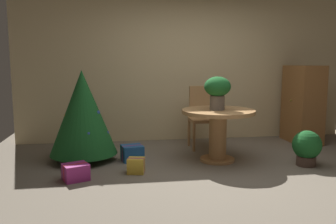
{
  "coord_description": "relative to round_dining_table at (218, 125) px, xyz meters",
  "views": [
    {
      "loc": [
        -1.27,
        -4.05,
        1.4
      ],
      "look_at": [
        -0.62,
        0.28,
        0.78
      ],
      "focal_mm": 37.39,
      "sensor_mm": 36.0,
      "label": 1
    }
  ],
  "objects": [
    {
      "name": "flower_vase",
      "position": [
        -0.02,
        -0.01,
        0.51
      ],
      "size": [
        0.37,
        0.37,
        0.47
      ],
      "color": "#665B51",
      "rests_on": "round_dining_table"
    },
    {
      "name": "potted_plant",
      "position": [
        1.14,
        -0.41,
        -0.26
      ],
      "size": [
        0.39,
        0.39,
        0.49
      ],
      "color": "#4C382D",
      "rests_on": "ground_plane"
    },
    {
      "name": "gift_box_purple",
      "position": [
        -1.92,
        -0.55,
        -0.42
      ],
      "size": [
        0.36,
        0.34,
        0.2
      ],
      "color": "#9E287A",
      "rests_on": "ground_plane"
    },
    {
      "name": "wooden_chair_far",
      "position": [
        0.0,
        0.85,
        0.05
      ],
      "size": [
        0.47,
        0.43,
        1.02
      ],
      "color": "#B27F4C",
      "rests_on": "ground_plane"
    },
    {
      "name": "gift_box_gold",
      "position": [
        -1.19,
        -0.39,
        -0.42
      ],
      "size": [
        0.24,
        0.22,
        0.2
      ],
      "color": "gold",
      "rests_on": "ground_plane"
    },
    {
      "name": "holiday_tree",
      "position": [
        -1.89,
        0.3,
        0.18
      ],
      "size": [
        0.95,
        0.95,
        1.3
      ],
      "color": "brown",
      "rests_on": "ground_plane"
    },
    {
      "name": "ground_plane",
      "position": [
        -0.15,
        -0.67,
        -0.52
      ],
      "size": [
        6.6,
        6.6,
        0.0
      ],
      "primitive_type": "plane",
      "color": "#756B5B"
    },
    {
      "name": "wooden_cabinet",
      "position": [
        1.82,
        0.96,
        0.16
      ],
      "size": [
        0.46,
        0.77,
        1.35
      ],
      "color": "brown",
      "rests_on": "ground_plane"
    },
    {
      "name": "back_wall_panel",
      "position": [
        -0.15,
        1.53,
        0.78
      ],
      "size": [
        6.0,
        0.1,
        2.6
      ],
      "primitive_type": "cube",
      "color": "beige",
      "rests_on": "ground_plane"
    },
    {
      "name": "round_dining_table",
      "position": [
        0.0,
        0.0,
        0.0
      ],
      "size": [
        1.03,
        1.03,
        0.74
      ],
      "color": "#B27F4C",
      "rests_on": "ground_plane"
    },
    {
      "name": "gift_box_blue",
      "position": [
        -1.21,
        0.19,
        -0.41
      ],
      "size": [
        0.34,
        0.32,
        0.23
      ],
      "color": "#1E569E",
      "rests_on": "ground_plane"
    }
  ]
}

